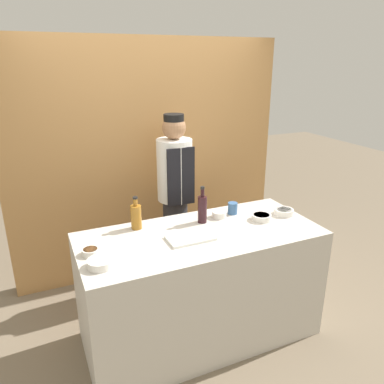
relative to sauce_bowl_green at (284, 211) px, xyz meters
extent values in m
plane|color=#756651|center=(-0.80, -0.04, -0.96)|extent=(14.00, 14.00, 0.00)
cube|color=#B7844C|center=(-0.80, 1.24, 0.24)|extent=(2.82, 0.18, 2.40)
cube|color=beige|center=(-0.80, -0.04, -0.50)|extent=(1.86, 0.82, 0.94)
cylinder|color=white|center=(0.00, 0.00, 0.00)|extent=(0.16, 0.16, 0.05)
cylinder|color=green|center=(0.00, 0.00, 0.01)|extent=(0.13, 0.13, 0.01)
cylinder|color=white|center=(-0.53, 0.17, 0.00)|extent=(0.12, 0.12, 0.05)
cylinder|color=orange|center=(-0.53, 0.17, 0.02)|extent=(0.10, 0.10, 0.02)
cylinder|color=white|center=(-0.24, -0.02, 0.00)|extent=(0.16, 0.16, 0.05)
cylinder|color=#703384|center=(-0.24, -0.02, 0.01)|extent=(0.13, 0.13, 0.01)
cylinder|color=white|center=(-1.63, -0.03, -0.01)|extent=(0.12, 0.12, 0.04)
cylinder|color=brown|center=(-1.63, -0.03, 0.01)|extent=(0.10, 0.10, 0.01)
cylinder|color=white|center=(-1.60, -0.22, 0.00)|extent=(0.17, 0.17, 0.05)
cylinder|color=yellow|center=(-1.60, -0.22, 0.02)|extent=(0.14, 0.14, 0.02)
cube|color=white|center=(-0.92, -0.10, -0.02)|extent=(0.34, 0.20, 0.02)
cylinder|color=#9E661E|center=(-1.22, 0.25, 0.07)|extent=(0.08, 0.08, 0.19)
cylinder|color=#9E661E|center=(-1.22, 0.25, 0.19)|extent=(0.03, 0.03, 0.06)
cylinder|color=black|center=(-1.22, 0.25, 0.23)|extent=(0.04, 0.04, 0.02)
cylinder|color=black|center=(-0.70, 0.14, 0.08)|extent=(0.07, 0.07, 0.22)
cylinder|color=black|center=(-0.70, 0.14, 0.23)|extent=(0.03, 0.03, 0.07)
cylinder|color=black|center=(-0.70, 0.14, 0.27)|extent=(0.03, 0.03, 0.02)
cylinder|color=#386093|center=(-0.39, 0.20, 0.02)|extent=(0.08, 0.08, 0.10)
cylinder|color=#28282D|center=(-0.68, 0.79, -0.51)|extent=(0.24, 0.24, 0.91)
cylinder|color=white|center=(-0.68, 0.79, 0.24)|extent=(0.33, 0.33, 0.59)
cube|color=black|center=(-0.68, 0.63, 0.21)|extent=(0.27, 0.02, 0.54)
sphere|color=#9E704C|center=(-0.68, 0.79, 0.64)|extent=(0.22, 0.22, 0.22)
cylinder|color=black|center=(-0.68, 0.79, 0.72)|extent=(0.19, 0.19, 0.08)
camera|label=1|loc=(-1.92, -2.37, 1.23)|focal=35.00mm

